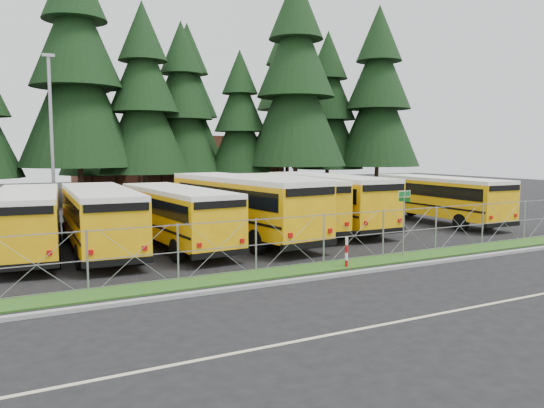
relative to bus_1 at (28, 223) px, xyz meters
The scene contains 26 objects.
ground 12.98m from the bus_1, 28.29° to the right, with size 120.00×120.00×0.00m, color black.
curb 14.69m from the bus_1, 39.04° to the right, with size 50.00×0.25×0.12m, color gray.
grass_verge 13.86m from the bus_1, 34.52° to the right, with size 50.00×1.40×0.06m, color #214A15.
road_lane_line 18.17m from the bus_1, 51.17° to the right, with size 50.00×0.12×0.01m, color beige.
chainlink_fence 13.41m from the bus_1, 32.05° to the right, with size 44.00×0.10×2.00m, color #999DA2, non-canonical shape.
brick_building 38.11m from the bus_1, 62.87° to the left, with size 22.00×10.00×6.00m, color brown.
bus_1 is the anchor object (origin of this frame).
bus_2 2.90m from the bus_1, 13.34° to the right, with size 2.57×10.90×2.86m, color orange, non-canonical shape.
bus_3 6.20m from the bus_1, ahead, with size 2.51×10.65×2.79m, color orange, non-canonical shape.
bus_4 9.63m from the bus_1, ahead, with size 2.90×12.27×3.22m, color orange, non-canonical shape.
bus_5 12.87m from the bus_1, ahead, with size 2.75×11.64×3.05m, color orange, non-canonical shape.
bus_6 15.54m from the bus_1, ahead, with size 2.79×11.80×3.09m, color orange, non-canonical shape.
bus_east 22.93m from the bus_1, ahead, with size 2.57×10.88×2.85m, color orange, non-canonical shape.
street_sign 15.99m from the bus_1, 28.26° to the right, with size 0.82×0.54×2.81m.
striped_bollard 13.50m from the bus_1, 37.59° to the right, with size 0.11×0.11×1.20m, color #B20C0C.
light_standard 10.77m from the bus_1, 78.72° to the left, with size 0.70×0.35×10.14m.
conifer_3 23.98m from the bus_1, 76.75° to the left, with size 9.53×9.53×21.08m, color black, non-canonical shape.
conifer_4 24.34m from the bus_1, 63.69° to the left, with size 7.66×7.66×16.95m, color black, non-canonical shape.
conifer_5 27.37m from the bus_1, 57.70° to the left, with size 7.26×7.26×16.05m, color black, non-canonical shape.
conifer_6 28.59m from the bus_1, 47.08° to the left, with size 6.17×6.17×13.64m, color black, non-canonical shape.
conifer_7 31.15m from the bus_1, 37.54° to the left, with size 9.30×9.30×20.56m, color black, non-canonical shape.
conifer_8 38.51m from the bus_1, 37.00° to the left, with size 7.62×7.62×16.84m, color black, non-canonical shape.
conifer_9 39.91m from the bus_1, 29.44° to the left, with size 8.63×8.63×19.09m, color black, non-canonical shape.
conifer_11 30.59m from the bus_1, 75.92° to the left, with size 6.43×6.43×14.22m, color black, non-canonical shape.
conifer_12 33.08m from the bus_1, 59.17° to the left, with size 7.77×7.77×17.19m, color black, non-canonical shape.
conifer_13 40.85m from the bus_1, 44.81° to the left, with size 8.94×8.94×19.78m, color black, non-canonical shape.
Camera 1 is at (-12.46, -18.53, 4.55)m, focal length 35.00 mm.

